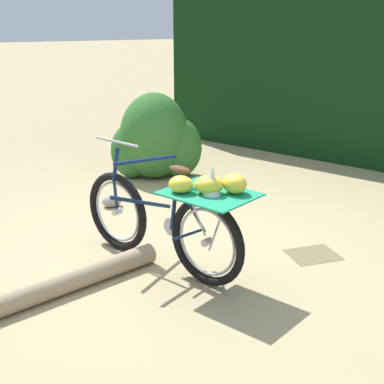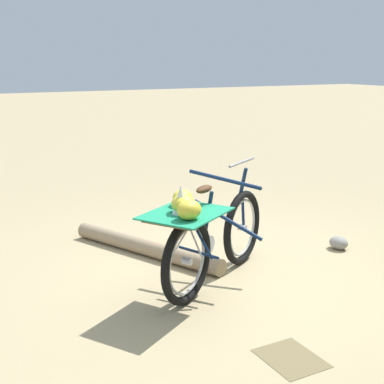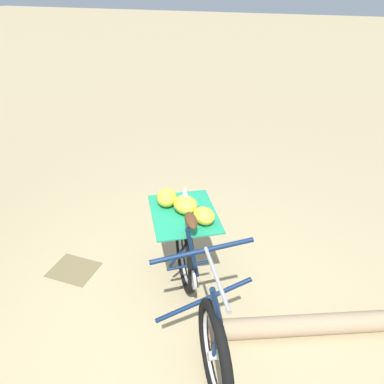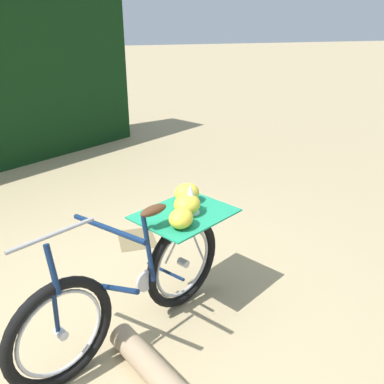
# 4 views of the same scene
# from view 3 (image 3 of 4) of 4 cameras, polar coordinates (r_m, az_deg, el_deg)

# --- Properties ---
(ground_plane) EXTENTS (60.00, 60.00, 0.00)m
(ground_plane) POSITION_cam_3_polar(r_m,az_deg,el_deg) (3.11, -4.65, -22.85)
(ground_plane) COLOR tan
(bicycle) EXTENTS (1.18, 1.68, 1.03)m
(bicycle) POSITION_cam_3_polar(r_m,az_deg,el_deg) (2.94, 0.29, -12.35)
(bicycle) COLOR black
(bicycle) RESTS_ON ground_plane
(fallen_log) EXTENTS (1.82, 0.91, 0.17)m
(fallen_log) POSITION_cam_3_polar(r_m,az_deg,el_deg) (3.28, 19.18, -18.98)
(fallen_log) COLOR #9E8466
(fallen_log) RESTS_ON ground_plane
(leaf_litter_patch) EXTENTS (0.44, 0.36, 0.01)m
(leaf_litter_patch) POSITION_cam_3_polar(r_m,az_deg,el_deg) (3.86, -18.03, -11.47)
(leaf_litter_patch) COLOR olive
(leaf_litter_patch) RESTS_ON ground_plane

